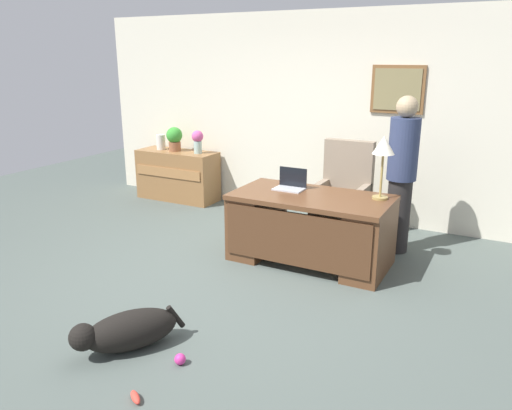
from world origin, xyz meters
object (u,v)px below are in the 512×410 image
Objects in this scene: armchair at (343,197)px; dog_toy_bone at (135,397)px; credenza at (178,175)px; vase_with_flowers at (198,140)px; dog_lying at (126,331)px; laptop at (291,184)px; dog_toy_ball at (180,359)px; person_standing at (402,173)px; desk at (310,227)px; potted_plant at (174,138)px; desk_lamp at (384,149)px; vase_empty at (161,142)px.

armchair is 3.57m from dog_toy_bone.
vase_with_flowers is (0.39, 0.00, 0.57)m from credenza.
laptop reaches higher than dog_lying.
laptop is 2.24× the size of dog_toy_bone.
dog_toy_bone is at bearing -92.32° from dog_toy_ball.
credenza is at bearing 170.44° from person_standing.
credenza is 2.82m from armchair.
desk is 3.12m from potted_plant.
person_standing is 3.14m from vase_with_flowers.
laptop is 1.07m from desk_lamp.
dog_lying is 2.46m from laptop.
credenza is at bearing 121.06° from dog_lying.
person_standing is 2.71× the size of desk_lamp.
credenza is 1.95× the size of desk_lamp.
potted_plant is 4.50m from dog_toy_ball.
person_standing is (0.75, 0.77, 0.50)m from desk.
dog_toy_ball is at bearing -106.19° from person_standing.
dog_toy_bone is (2.89, -3.99, -0.84)m from vase_empty.
vase_with_flowers reaches higher than vase_empty.
dog_toy_ball is (0.47, 0.02, -0.11)m from dog_lying.
armchair is 3.46× the size of vase_with_flowers.
potted_plant reaches higher than desk.
armchair is at bearing 63.95° from laptop.
laptop is at bearing -23.79° from vase_empty.
credenza is at bearing -0.28° from vase_empty.
desk is 0.95× the size of person_standing.
armchair is at bearing 131.68° from desk_lamp.
desk_lamp is 2.80× the size of vase_empty.
dog_lying is at bearing -104.70° from desk.
person_standing reaches higher than dog_toy_ball.
armchair is at bearing 169.36° from person_standing.
dog_toy_bone is at bearing -43.87° from dog_lying.
credenza is 0.57m from potted_plant.
potted_plant is at bearing 121.44° from dog_lying.
dog_toy_ball is at bearing -92.83° from desk.
person_standing is 20.95× the size of dog_toy_ball.
credenza is 0.57m from vase_empty.
dog_lying is at bearing -55.59° from vase_empty.
vase_with_flowers is at bearing 118.93° from dog_toy_bone.
dog_lying is 4.24m from potted_plant.
vase_empty reaches higher than credenza.
laptop is (-0.30, 0.16, 0.40)m from desk.
credenza is 2.73m from laptop.
person_standing is at bearing -8.84° from vase_empty.
desk_lamp reaches higher than armchair.
dog_lying is 5.36× the size of dog_toy_bone.
dog_toy_bone is at bearing -104.40° from person_standing.
vase_empty is at bearing 155.78° from desk.
desk_lamp is at bearing -48.32° from armchair.
person_standing is 3.19m from dog_toy_ball.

